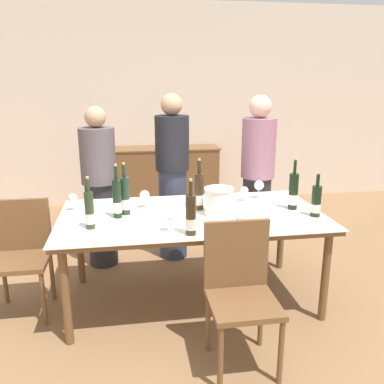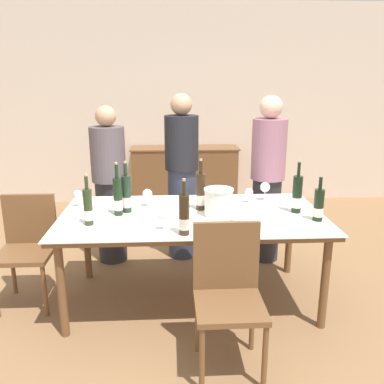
% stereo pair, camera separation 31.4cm
% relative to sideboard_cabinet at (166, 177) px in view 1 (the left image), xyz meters
% --- Properties ---
extents(ground_plane, '(12.00, 12.00, 0.00)m').
position_rel_sideboard_cabinet_xyz_m(ground_plane, '(-0.04, -2.64, -0.42)').
color(ground_plane, olive).
extents(back_wall, '(8.00, 0.10, 2.80)m').
position_rel_sideboard_cabinet_xyz_m(back_wall, '(-0.04, 0.29, 0.98)').
color(back_wall, beige).
rests_on(back_wall, ground_plane).
extents(sideboard_cabinet, '(1.51, 0.46, 0.85)m').
position_rel_sideboard_cabinet_xyz_m(sideboard_cabinet, '(0.00, 0.00, 0.00)').
color(sideboard_cabinet, brown).
rests_on(sideboard_cabinet, ground_plane).
extents(dining_table, '(2.05, 1.08, 0.75)m').
position_rel_sideboard_cabinet_xyz_m(dining_table, '(-0.04, -2.64, 0.27)').
color(dining_table, brown).
rests_on(dining_table, ground_plane).
extents(ice_bucket, '(0.23, 0.23, 0.22)m').
position_rel_sideboard_cabinet_xyz_m(ice_bucket, '(0.16, -2.68, 0.44)').
color(ice_bucket, white).
rests_on(ice_bucket, dining_table).
extents(wine_bottle_0, '(0.07, 0.07, 0.33)m').
position_rel_sideboard_cabinet_xyz_m(wine_bottle_0, '(0.89, -2.84, 0.44)').
color(wine_bottle_0, black).
rests_on(wine_bottle_0, dining_table).
extents(wine_bottle_1, '(0.08, 0.08, 0.42)m').
position_rel_sideboard_cabinet_xyz_m(wine_bottle_1, '(0.79, -2.64, 0.46)').
color(wine_bottle_1, black).
rests_on(wine_bottle_1, dining_table).
extents(wine_bottle_2, '(0.07, 0.07, 0.38)m').
position_rel_sideboard_cabinet_xyz_m(wine_bottle_2, '(-0.80, -2.83, 0.45)').
color(wine_bottle_2, '#28381E').
rests_on(wine_bottle_2, dining_table).
extents(wine_bottle_3, '(0.07, 0.07, 0.39)m').
position_rel_sideboard_cabinet_xyz_m(wine_bottle_3, '(-0.12, -3.06, 0.46)').
color(wine_bottle_3, '#332314').
rests_on(wine_bottle_3, dining_table).
extents(wine_bottle_4, '(0.07, 0.07, 0.42)m').
position_rel_sideboard_cabinet_xyz_m(wine_bottle_4, '(-0.61, -2.62, 0.47)').
color(wine_bottle_4, black).
rests_on(wine_bottle_4, dining_table).
extents(wine_bottle_5, '(0.08, 0.08, 0.42)m').
position_rel_sideboard_cabinet_xyz_m(wine_bottle_5, '(0.04, -2.52, 0.47)').
color(wine_bottle_5, '#332314').
rests_on(wine_bottle_5, dining_table).
extents(wine_bottle_6, '(0.08, 0.08, 0.41)m').
position_rel_sideboard_cabinet_xyz_m(wine_bottle_6, '(-0.55, -2.55, 0.47)').
color(wine_bottle_6, '#1E3323').
rests_on(wine_bottle_6, dining_table).
extents(wine_glass_0, '(0.09, 0.09, 0.16)m').
position_rel_sideboard_cabinet_xyz_m(wine_glass_0, '(0.61, -2.29, 0.44)').
color(wine_glass_0, white).
rests_on(wine_glass_0, dining_table).
extents(wine_glass_1, '(0.07, 0.07, 0.15)m').
position_rel_sideboard_cabinet_xyz_m(wine_glass_1, '(-0.26, -2.98, 0.43)').
color(wine_glass_1, white).
rests_on(wine_glass_1, dining_table).
extents(wine_glass_2, '(0.07, 0.07, 0.13)m').
position_rel_sideboard_cabinet_xyz_m(wine_glass_2, '(0.46, -2.36, 0.41)').
color(wine_glass_2, white).
rests_on(wine_glass_2, dining_table).
extents(wine_glass_3, '(0.07, 0.07, 0.14)m').
position_rel_sideboard_cabinet_xyz_m(wine_glass_3, '(-0.97, -2.40, 0.42)').
color(wine_glass_3, white).
rests_on(wine_glass_3, dining_table).
extents(wine_glass_4, '(0.07, 0.07, 0.13)m').
position_rel_sideboard_cabinet_xyz_m(wine_glass_4, '(0.23, -3.08, 0.42)').
color(wine_glass_4, white).
rests_on(wine_glass_4, dining_table).
extents(wine_glass_5, '(0.08, 0.08, 0.15)m').
position_rel_sideboard_cabinet_xyz_m(wine_glass_5, '(-0.40, -2.42, 0.43)').
color(wine_glass_5, white).
rests_on(wine_glass_5, dining_table).
extents(chair_near_front, '(0.42, 0.42, 0.92)m').
position_rel_sideboard_cabinet_xyz_m(chair_near_front, '(0.14, -3.41, 0.10)').
color(chair_near_front, brown).
rests_on(chair_near_front, ground_plane).
extents(chair_left_end, '(0.42, 0.42, 0.88)m').
position_rel_sideboard_cabinet_xyz_m(chair_left_end, '(-1.36, -2.55, 0.08)').
color(chair_left_end, brown).
rests_on(chair_left_end, ground_plane).
extents(person_host, '(0.33, 0.33, 1.54)m').
position_rel_sideboard_cabinet_xyz_m(person_host, '(-0.80, -1.81, 0.34)').
color(person_host, '#2D2D33').
rests_on(person_host, ground_plane).
extents(person_guest_left, '(0.33, 0.33, 1.65)m').
position_rel_sideboard_cabinet_xyz_m(person_guest_left, '(-0.09, -1.74, 0.40)').
color(person_guest_left, '#383F56').
rests_on(person_guest_left, ground_plane).
extents(person_guest_right, '(0.33, 0.33, 1.63)m').
position_rel_sideboard_cabinet_xyz_m(person_guest_right, '(0.74, -1.86, 0.40)').
color(person_guest_right, '#2D2D33').
rests_on(person_guest_right, ground_plane).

